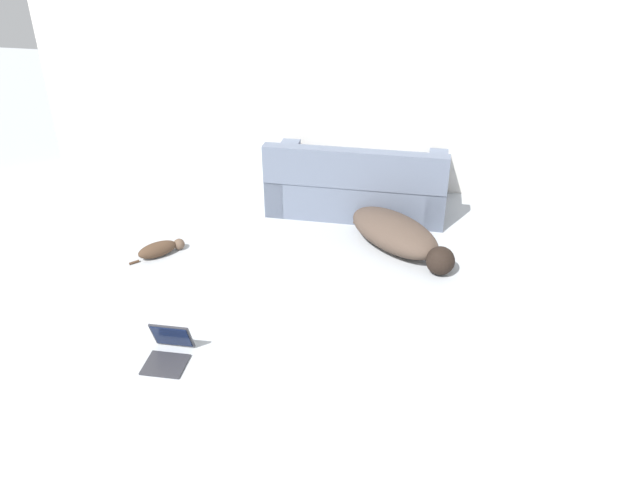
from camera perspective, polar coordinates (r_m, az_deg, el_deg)
wall_back at (r=6.87m, az=3.23°, el=14.86°), size 7.34×0.06×2.55m
couch at (r=6.65m, az=3.48°, el=5.00°), size 1.85×0.93×0.79m
dog at (r=5.95m, az=7.13°, el=0.50°), size 1.24×1.13×0.31m
cat at (r=6.03m, az=-14.40°, el=-0.78°), size 0.43×0.44×0.14m
laptop_open at (r=4.77m, az=-13.62°, el=-9.55°), size 0.31×0.36×0.26m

